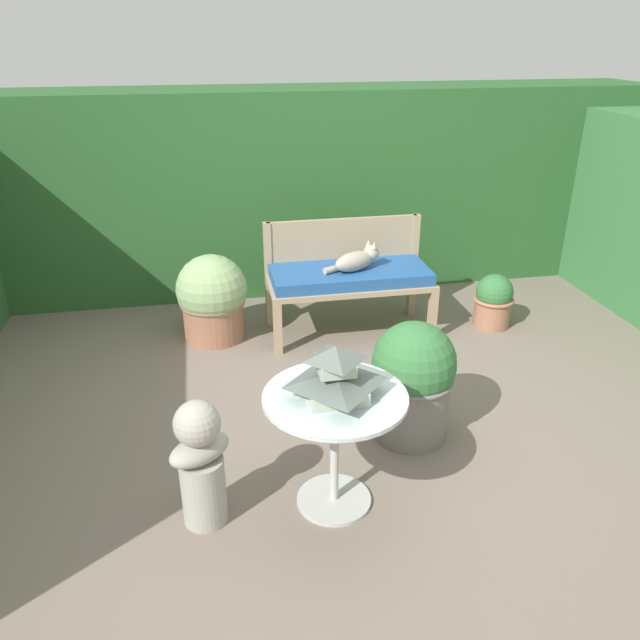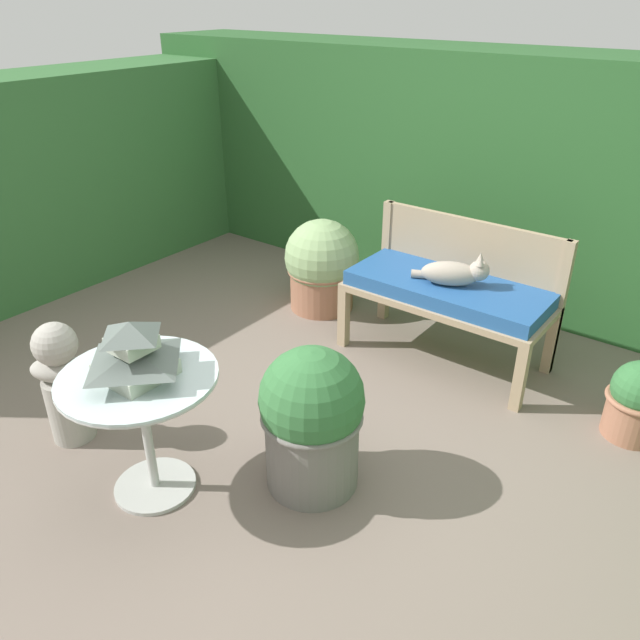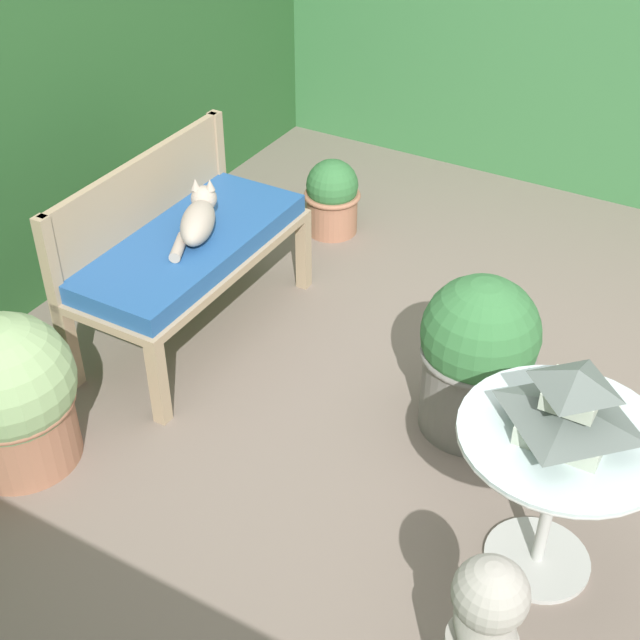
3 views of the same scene
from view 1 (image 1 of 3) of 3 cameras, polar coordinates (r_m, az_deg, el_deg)
The scene contains 11 objects.
ground at distance 3.88m, azimuth 3.74°, elevation -9.22°, with size 30.00×30.00×0.00m, color #75665B.
foliage_hedge_back at distance 5.75m, azimuth -2.15°, elevation 11.89°, with size 6.40×0.80×1.73m, color #285628.
garden_bench at distance 4.77m, azimuth 2.74°, elevation 3.75°, with size 1.24×0.55×0.53m.
bench_backrest at distance 4.94m, azimuth 2.09°, elevation 6.59°, with size 1.24×0.06×0.85m.
cat at distance 4.70m, azimuth 3.38°, elevation 5.52°, with size 0.45×0.28×0.21m.
patio_table at distance 3.01m, azimuth 1.37°, elevation -9.07°, with size 0.69×0.69×0.63m.
pagoda_birdhouse at distance 2.88m, azimuth 1.42°, elevation -5.02°, with size 0.36×0.36×0.26m.
garden_bust at distance 3.05m, azimuth -10.84°, elevation -12.62°, with size 0.35×0.31×0.67m.
potted_plant_table_far at distance 3.61m, azimuth 8.47°, elevation -5.45°, with size 0.48×0.48×0.72m.
potted_plant_path_edge at distance 5.15m, azimuth 15.58°, elevation 1.71°, with size 0.32×0.32×0.43m.
potted_plant_bench_right at distance 4.80m, azimuth -9.81°, elevation 1.94°, with size 0.53×0.53×0.67m.
Camera 1 is at (-0.85, -3.09, 2.19)m, focal length 35.00 mm.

